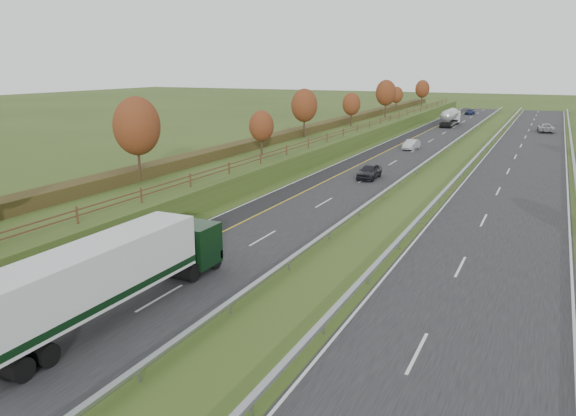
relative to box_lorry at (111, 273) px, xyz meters
The scene contains 18 objects.
ground 47.46m from the box_lorry, 81.02° to the left, with size 400.00×400.00×0.00m, color #344B1A.
near_carriageway 51.88m from the box_lorry, 90.66° to the left, with size 10.50×200.00×0.04m, color black.
far_carriageway 54.26m from the box_lorry, 72.94° to the left, with size 10.50×200.00×0.04m, color black.
hard_shoulder 52.06m from the box_lorry, 94.80° to the left, with size 3.00×200.00×0.04m, color black.
lane_markings 52.08m from the box_lorry, 83.60° to the left, with size 26.75×200.00×0.01m.
embankment_left 53.59m from the box_lorry, 104.70° to the left, with size 12.00×200.00×2.00m, color #344B1A.
hedge_left 54.12m from the box_lorry, 106.75° to the left, with size 2.20×180.00×1.10m, color #3B3918.
fence_left 52.21m from the box_lorry, 100.04° to the left, with size 0.12×189.06×1.20m.
median_barrier_near 52.10m from the box_lorry, 84.38° to the left, with size 0.32×200.00×0.71m.
median_barrier_far 52.85m from the box_lorry, 78.87° to the left, with size 0.32×200.00×0.71m.
outer_barrier_far 56.21m from the box_lorry, 67.28° to the left, with size 0.32×200.00×0.71m.
trees_left 50.39m from the box_lorry, 105.29° to the left, with size 6.64×164.30×7.66m.
box_lorry is the anchor object (origin of this frame).
road_tanker 100.58m from the box_lorry, 90.38° to the left, with size 2.40×11.22×3.46m.
car_dark_near 39.53m from the box_lorry, 88.55° to the left, with size 1.92×4.77×1.62m, color black.
car_silver_mid 63.66m from the box_lorry, 90.00° to the left, with size 1.52×4.37×1.44m, color #B6B5BB.
car_small_far 130.35m from the box_lorry, 90.34° to the left, with size 1.78×4.37×1.27m, color #151E44.
car_oncoming 98.11m from the box_lorry, 79.66° to the left, with size 2.68×5.82×1.62m, color #9F9FA4.
Camera 1 is at (19.65, -11.59, 12.32)m, focal length 35.00 mm.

